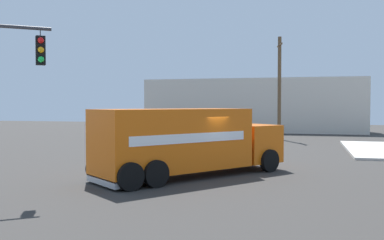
{
  "coord_description": "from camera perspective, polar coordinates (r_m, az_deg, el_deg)",
  "views": [
    {
      "loc": [
        4.37,
        -17.82,
        2.99
      ],
      "look_at": [
        -0.24,
        -0.7,
        2.36
      ],
      "focal_mm": 40.56,
      "sensor_mm": 36.0,
      "label": 1
    }
  ],
  "objects": [
    {
      "name": "utility_pole",
      "position": [
        37.71,
        11.42,
        4.32
      ],
      "size": [
        0.6,
        2.17,
        8.73
      ],
      "color": "brown",
      "rests_on": "ground"
    },
    {
      "name": "building_backdrop",
      "position": [
        48.83,
        8.04,
        1.91
      ],
      "size": [
        23.64,
        6.0,
        5.78
      ],
      "primitive_type": "cube",
      "color": "beige",
      "rests_on": "ground"
    },
    {
      "name": "delivery_truck",
      "position": [
        17.99,
        -0.56,
        -2.77
      ],
      "size": [
        7.23,
        8.32,
        2.81
      ],
      "color": "orange",
      "rests_on": "ground"
    },
    {
      "name": "ground_plane",
      "position": [
        18.59,
        1.27,
        -7.21
      ],
      "size": [
        100.0,
        100.0,
        0.0
      ],
      "primitive_type": "plane",
      "color": "#33302D"
    }
  ]
}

